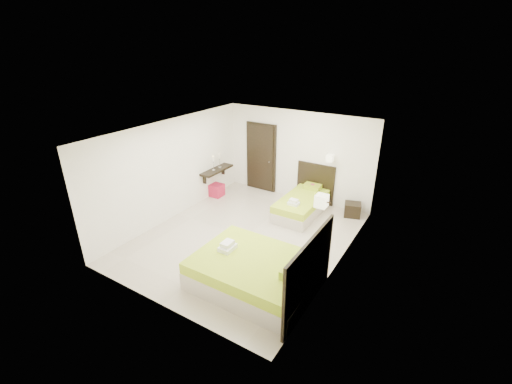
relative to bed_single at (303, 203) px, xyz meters
The scene contains 7 objects.
floor 2.01m from the bed_single, 108.28° to the right, with size 5.50×5.50×0.00m, color beige.
bed_single is the anchor object (origin of this frame).
bed_double 3.33m from the bed_single, 80.25° to the right, with size 2.27×1.93×1.87m.
nightstand 1.34m from the bed_single, 23.39° to the left, with size 0.42×0.37×0.37m, color black.
ottoman 2.72m from the bed_single, behind, with size 0.37×0.37×0.37m, color #A31534.
door 2.14m from the bed_single, 156.10° to the left, with size 1.02×0.15×2.14m.
console_shelf 2.78m from the bed_single, behind, with size 0.35×1.20×0.78m.
Camera 1 is at (3.95, -5.94, 4.36)m, focal length 24.00 mm.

